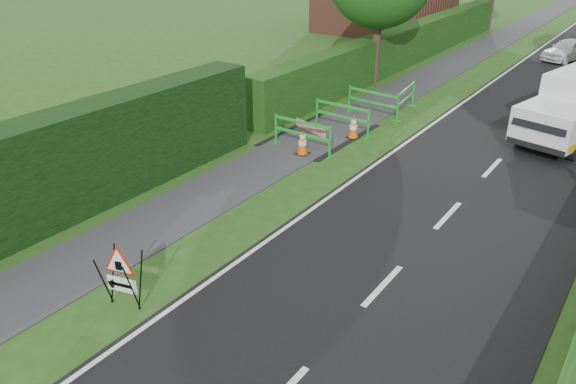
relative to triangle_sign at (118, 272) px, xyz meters
The scene contains 13 objects.
ground 1.82m from the triangle_sign, 47.06° to the right, with size 120.00×120.00×0.00m, color #214614.
footpath 33.85m from the triangle_sign, 93.17° to the left, with size 2.00×90.00×0.02m, color #2D2D30.
hedge_west_far 21.16m from the triangle_sign, 100.56° to the left, with size 1.00×24.00×1.80m, color #14380F.
triangle_sign is the anchor object (origin of this frame).
works_van 14.86m from the triangle_sign, 70.55° to the left, with size 2.76×4.92×2.12m.
traffic_cone_3 8.20m from the triangle_sign, 99.95° to the left, with size 0.38×0.38×0.79m.
traffic_cone_4 10.23m from the triangle_sign, 94.77° to the left, with size 0.38×0.38×0.79m.
ped_barrier_0 8.45m from the triangle_sign, 100.78° to the left, with size 2.07×0.39×1.00m.
ped_barrier_1 10.54m from the triangle_sign, 97.78° to the left, with size 2.07×0.43×1.00m.
ped_barrier_2 12.50m from the triangle_sign, 96.02° to the left, with size 2.08×0.54×1.00m.
ped_barrier_3 13.55m from the triangle_sign, 92.28° to the left, with size 0.62×2.09×1.00m.
redwhite_plank 9.37m from the triangle_sign, 101.31° to the left, with size 1.50×0.04×0.25m, color red.
hatchback_car 26.34m from the triangle_sign, 84.52° to the left, with size 1.27×3.15×1.07m, color white.
Camera 1 is at (6.13, -3.91, 6.40)m, focal length 35.00 mm.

